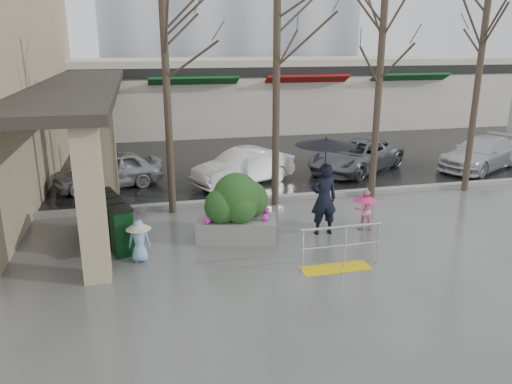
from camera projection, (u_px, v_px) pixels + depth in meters
name	position (u px, v px, depth m)	size (l,w,h in m)	color
ground	(267.00, 253.00, 12.15)	(120.00, 120.00, 0.00)	#51514F
street_asphalt	(183.00, 120.00, 32.64)	(120.00, 36.00, 0.01)	black
curb	(235.00, 201.00, 15.85)	(120.00, 0.30, 0.15)	gray
canopy_slab	(78.00, 80.00, 17.49)	(2.80, 18.00, 0.25)	#2D2823
pillar_front	(91.00, 202.00, 10.32)	(0.55, 0.55, 3.50)	tan
pillar_back	(107.00, 143.00, 16.37)	(0.55, 0.55, 3.50)	tan
storefront_row	(223.00, 94.00, 28.74)	(34.00, 6.74, 4.00)	beige
handrail	(339.00, 253.00, 11.22)	(1.90, 0.50, 1.03)	yellow
tree_west	(164.00, 36.00, 13.59)	(3.20, 3.20, 6.80)	#382B21
tree_midwest	(277.00, 31.00, 14.25)	(3.20, 3.20, 7.00)	#382B21
tree_mideast	(382.00, 44.00, 15.09)	(3.20, 3.20, 6.50)	#382B21
tree_east	(485.00, 27.00, 15.70)	(3.20, 3.20, 7.20)	#382B21
woman	(325.00, 176.00, 12.92)	(1.60, 1.60, 2.63)	black
child_pink	(365.00, 207.00, 13.53)	(0.65, 0.65, 1.11)	pink
child_blue	(139.00, 236.00, 11.53)	(0.59, 0.59, 1.03)	#80B6E4
planter	(237.00, 208.00, 12.80)	(2.21, 1.46, 1.77)	slate
news_boxes	(113.00, 221.00, 12.57)	(1.10, 2.21, 1.21)	#0B3314
car_a	(108.00, 170.00, 17.39)	(1.49, 3.70, 1.26)	#9E9EA3
car_b	(243.00, 167.00, 17.85)	(1.33, 3.82, 1.26)	white
car_c	(356.00, 156.00, 19.64)	(2.09, 4.53, 1.26)	slate
car_d	(481.00, 153.00, 20.01)	(1.77, 4.34, 1.26)	silver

